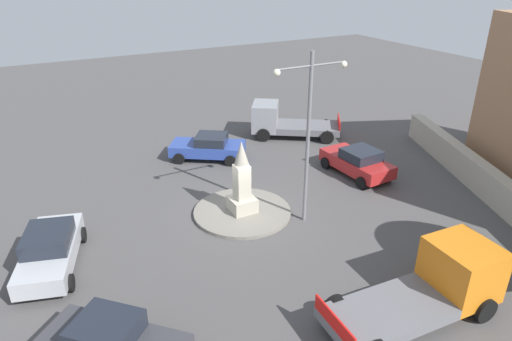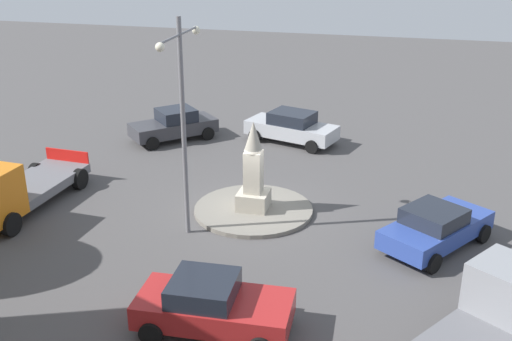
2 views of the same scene
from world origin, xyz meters
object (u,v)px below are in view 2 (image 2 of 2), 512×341
object	(u,v)px
car_red_far_side	(212,305)
car_dark_grey_parked_right	(174,125)
car_blue_near_island	(436,227)
streetlamp	(183,109)
truck_orange_waiting	(4,191)
truck_grey_passing	(491,328)
car_silver_approaching	(292,127)
monument	(253,174)

from	to	relation	value
car_red_far_side	car_dark_grey_parked_right	world-z (taller)	car_dark_grey_parked_right
car_blue_near_island	car_dark_grey_parked_right	world-z (taller)	car_dark_grey_parked_right
car_blue_near_island	streetlamp	bearing A→B (deg)	-82.90
truck_orange_waiting	truck_grey_passing	distance (m)	16.85
car_red_far_side	car_dark_grey_parked_right	xyz separation A→B (m)	(-14.34, -6.65, 0.01)
car_blue_near_island	truck_orange_waiting	distance (m)	15.25
car_red_far_side	truck_grey_passing	xyz separation A→B (m)	(-0.43, 6.96, 0.23)
car_red_far_side	car_dark_grey_parked_right	distance (m)	15.81
car_silver_approaching	car_blue_near_island	world-z (taller)	car_silver_approaching
monument	car_silver_approaching	size ratio (longest dim) A/B	0.71
truck_orange_waiting	car_blue_near_island	bearing A→B (deg)	96.03
car_silver_approaching	car_dark_grey_parked_right	xyz separation A→B (m)	(1.01, -5.73, -0.02)
car_red_far_side	truck_orange_waiting	bearing A→B (deg)	-115.86
car_blue_near_island	truck_grey_passing	xyz separation A→B (m)	(5.72, 1.18, 0.26)
truck_orange_waiting	truck_grey_passing	xyz separation A→B (m)	(4.11, 16.34, -0.07)
truck_grey_passing	car_dark_grey_parked_right	bearing A→B (deg)	-135.63
monument	truck_orange_waiting	bearing A→B (deg)	-72.42
car_silver_approaching	streetlamp	bearing A→B (deg)	-9.13
streetlamp	truck_orange_waiting	world-z (taller)	streetlamp
streetlamp	car_dark_grey_parked_right	world-z (taller)	streetlamp
monument	car_blue_near_island	distance (m)	6.67
streetlamp	car_dark_grey_parked_right	xyz separation A→B (m)	(-9.23, -4.08, -3.71)
car_red_far_side	car_blue_near_island	world-z (taller)	car_red_far_side
monument	streetlamp	xyz separation A→B (m)	(2.17, -1.81, 2.97)
truck_orange_waiting	monument	bearing A→B (deg)	107.58
streetlamp	car_blue_near_island	bearing A→B (deg)	97.10
streetlamp	car_dark_grey_parked_right	distance (m)	10.76
monument	streetlamp	world-z (taller)	streetlamp
monument	truck_grey_passing	xyz separation A→B (m)	(6.85, 7.71, -0.52)
monument	car_red_far_side	xyz separation A→B (m)	(7.28, 0.75, -0.75)
monument	truck_orange_waiting	world-z (taller)	monument
monument	truck_orange_waiting	distance (m)	9.06
car_dark_grey_parked_right	truck_grey_passing	bearing A→B (deg)	44.37
monument	truck_grey_passing	distance (m)	10.33
car_silver_approaching	truck_orange_waiting	distance (m)	13.73
streetlamp	truck_orange_waiting	bearing A→B (deg)	-85.28
car_blue_near_island	truck_orange_waiting	xyz separation A→B (m)	(1.60, -15.16, 0.33)
car_blue_near_island	car_dark_grey_parked_right	bearing A→B (deg)	-123.41
car_dark_grey_parked_right	monument	bearing A→B (deg)	39.83
car_dark_grey_parked_right	truck_grey_passing	xyz separation A→B (m)	(13.91, 13.61, 0.22)
car_red_far_side	car_silver_approaching	size ratio (longest dim) A/B	0.88
car_blue_near_island	truck_orange_waiting	bearing A→B (deg)	-83.97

